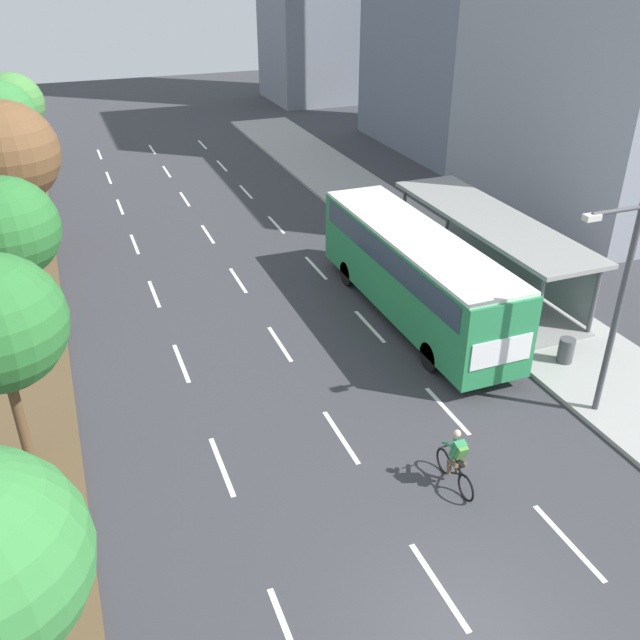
{
  "coord_description": "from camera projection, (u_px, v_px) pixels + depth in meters",
  "views": [
    {
      "loc": [
        -6.21,
        -7.42,
        12.44
      ],
      "look_at": [
        1.17,
        11.62,
        1.2
      ],
      "focal_mm": 38.56,
      "sensor_mm": 36.0,
      "label": 1
    }
  ],
  "objects": [
    {
      "name": "median_tree_farthest",
      "position": [
        14.0,
        104.0,
        41.65
      ],
      "size": [
        3.59,
        3.59,
        5.57
      ],
      "color": "brown",
      "rests_on": "median_strip"
    },
    {
      "name": "lane_divider_center",
      "position": [
        238.0,
        280.0,
        28.84
      ],
      "size": [
        0.14,
        47.27,
        0.01
      ],
      "color": "white",
      "rests_on": "ground"
    },
    {
      "name": "trash_bin",
      "position": [
        566.0,
        350.0,
        22.79
      ],
      "size": [
        0.52,
        0.52,
        0.85
      ],
      "primitive_type": "cylinder",
      "color": "#4C4C51",
      "rests_on": "sidewalk_right"
    },
    {
      "name": "bus",
      "position": [
        414.0,
        267.0,
        25.04
      ],
      "size": [
        2.54,
        11.29,
        3.37
      ],
      "color": "#28844C",
      "rests_on": "ground"
    },
    {
      "name": "sidewalk_right",
      "position": [
        413.0,
        234.0,
        33.26
      ],
      "size": [
        4.5,
        52.0,
        0.15
      ],
      "primitive_type": "cube",
      "color": "#9E9E99",
      "rests_on": "ground"
    },
    {
      "name": "streetlight",
      "position": [
        616.0,
        298.0,
        18.81
      ],
      "size": [
        1.91,
        0.24,
        6.5
      ],
      "color": "#4C4C51",
      "rests_on": "sidewalk_right"
    },
    {
      "name": "ground_plane",
      "position": [
        472.0,
        637.0,
        14.03
      ],
      "size": [
        140.0,
        140.0,
        0.0
      ],
      "primitive_type": "plane",
      "color": "#38383D"
    },
    {
      "name": "building_near_right",
      "position": [
        626.0,
        45.0,
        34.26
      ],
      "size": [
        11.71,
        14.9,
        15.9
      ],
      "primitive_type": "cube",
      "color": "#8E939E",
      "rests_on": "ground"
    },
    {
      "name": "lane_divider_left",
      "position": [
        154.0,
        294.0,
        27.73
      ],
      "size": [
        0.14,
        47.27,
        0.01
      ],
      "color": "white",
      "rests_on": "ground"
    },
    {
      "name": "bus_shelter",
      "position": [
        493.0,
        243.0,
        27.52
      ],
      "size": [
        2.9,
        10.78,
        2.86
      ],
      "color": "gray",
      "rests_on": "sidewalk_right"
    },
    {
      "name": "median_tree_fourth",
      "position": [
        7.0,
        154.0,
        28.87
      ],
      "size": [
        4.35,
        4.35,
        6.73
      ],
      "color": "brown",
      "rests_on": "median_strip"
    },
    {
      "name": "median_tree_fifth",
      "position": [
        0.0,
        118.0,
        34.96
      ],
      "size": [
        3.71,
        3.71,
        6.36
      ],
      "color": "brown",
      "rests_on": "median_strip"
    },
    {
      "name": "median_tree_third",
      "position": [
        7.0,
        229.0,
        22.96
      ],
      "size": [
        3.5,
        3.5,
        5.69
      ],
      "color": "brown",
      "rests_on": "median_strip"
    },
    {
      "name": "lane_divider_right",
      "position": [
        316.0,
        268.0,
        29.95
      ],
      "size": [
        0.14,
        47.27,
        0.01
      ],
      "color": "white",
      "rests_on": "ground"
    },
    {
      "name": "cyclist",
      "position": [
        456.0,
        461.0,
        17.58
      ],
      "size": [
        0.46,
        1.82,
        1.71
      ],
      "color": "black",
      "rests_on": "ground"
    },
    {
      "name": "median_strip",
      "position": [
        27.0,
        292.0,
        27.71
      ],
      "size": [
        2.6,
        52.0,
        0.12
      ],
      "primitive_type": "cube",
      "color": "brown",
      "rests_on": "ground"
    }
  ]
}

